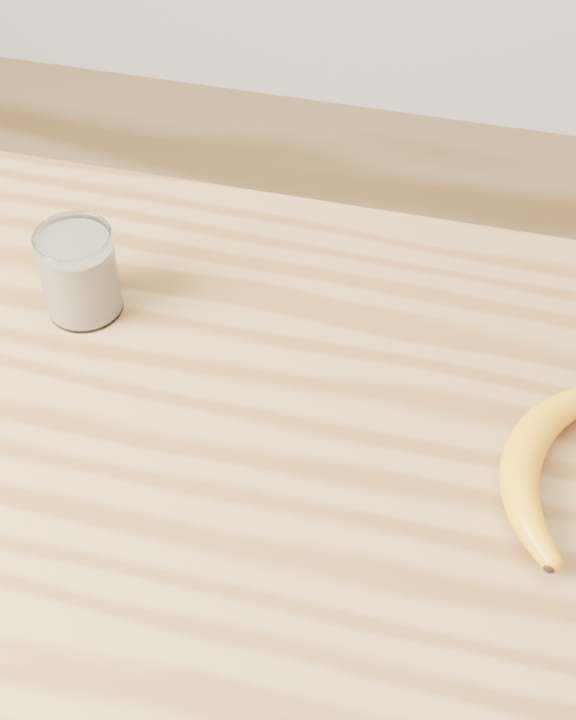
# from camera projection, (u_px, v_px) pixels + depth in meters

# --- Properties ---
(room) EXTENTS (4.04, 4.04, 2.70)m
(room) POSITION_uv_depth(u_px,v_px,m) (325.00, 35.00, 0.64)
(room) COLOR olive
(room) RESTS_ON ground
(table) EXTENTS (1.20, 0.80, 0.90)m
(table) POSITION_uv_depth(u_px,v_px,m) (310.00, 538.00, 1.06)
(table) COLOR olive
(table) RESTS_ON ground
(smoothie_glass) EXTENTS (0.08, 0.08, 0.10)m
(smoothie_glass) POSITION_uv_depth(u_px,v_px,m) (80.00, 274.00, 1.08)
(smoothie_glass) COLOR white
(smoothie_glass) RESTS_ON table
(banana) EXTENTS (0.18, 0.34, 0.04)m
(banana) POSITION_uv_depth(u_px,v_px,m) (524.00, 450.00, 0.95)
(banana) COLOR orange
(banana) RESTS_ON table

